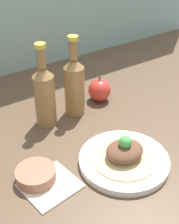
# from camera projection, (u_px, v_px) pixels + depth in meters

# --- Properties ---
(ground_plane) EXTENTS (1.80, 1.10, 0.04)m
(ground_plane) POSITION_uv_depth(u_px,v_px,m) (107.00, 137.00, 0.93)
(ground_plane) COLOR brown
(plate) EXTENTS (0.23, 0.23, 0.02)m
(plate) POSITION_uv_depth(u_px,v_px,m) (124.00, 160.00, 0.80)
(plate) COLOR silver
(plate) RESTS_ON ground_plane
(plated_food) EXTENTS (0.17, 0.17, 0.07)m
(plated_food) POSITION_uv_depth(u_px,v_px,m) (124.00, 152.00, 0.79)
(plated_food) COLOR #D6BC7F
(plated_food) RESTS_ON plate
(cider_bottle_left) EXTENTS (0.06, 0.06, 0.26)m
(cider_bottle_left) POSITION_uv_depth(u_px,v_px,m) (45.00, 94.00, 0.91)
(cider_bottle_left) COLOR olive
(cider_bottle_left) RESTS_ON ground_plane
(cider_bottle_right) EXTENTS (0.06, 0.06, 0.26)m
(cider_bottle_right) POSITION_uv_depth(u_px,v_px,m) (74.00, 85.00, 0.95)
(cider_bottle_right) COLOR olive
(cider_bottle_right) RESTS_ON ground_plane
(apple) EXTENTS (0.08, 0.08, 0.09)m
(apple) POSITION_uv_depth(u_px,v_px,m) (99.00, 90.00, 1.05)
(apple) COLOR red
(apple) RESTS_ON ground_plane
(napkin) EXTENTS (0.14, 0.13, 0.01)m
(napkin) POSITION_uv_depth(u_px,v_px,m) (50.00, 185.00, 0.74)
(napkin) COLOR beige
(napkin) RESTS_ON ground_plane
(dipping_bowl) EXTENTS (0.10, 0.10, 0.03)m
(dipping_bowl) POSITION_uv_depth(u_px,v_px,m) (36.00, 175.00, 0.75)
(dipping_bowl) COLOR #996047
(dipping_bowl) RESTS_ON ground_plane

